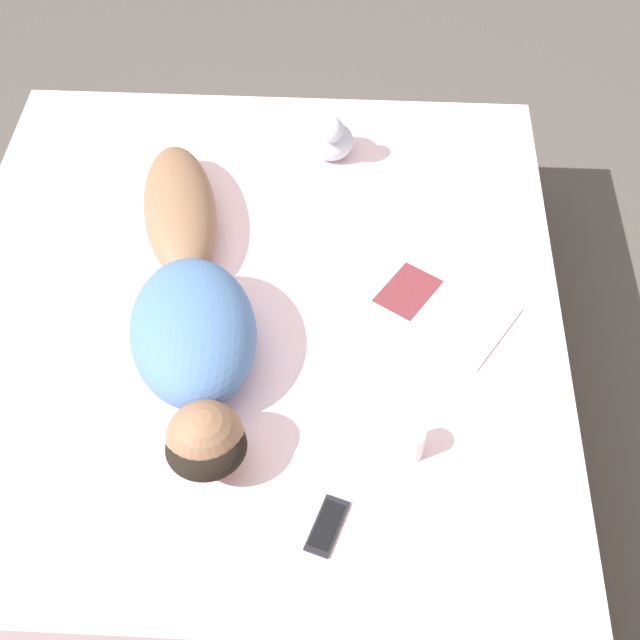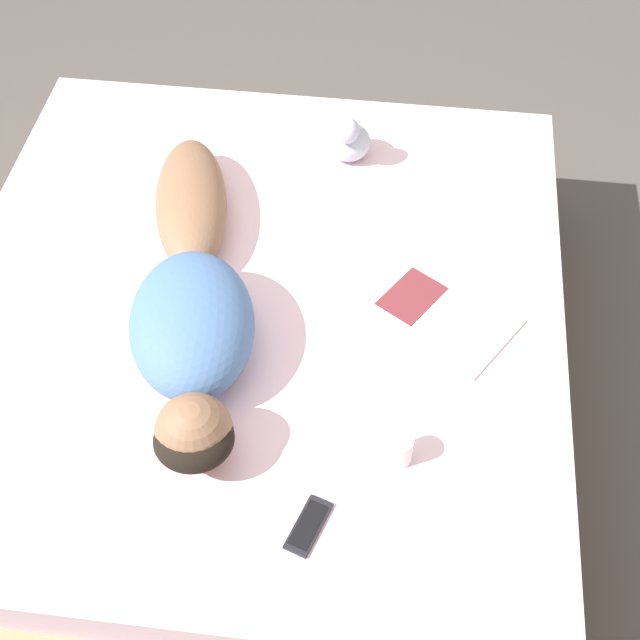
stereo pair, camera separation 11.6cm
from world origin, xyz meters
name	(u,v)px [view 2 (the right image)]	position (x,y,z in m)	size (l,w,h in m)	color
ground_plane	(262,392)	(0.00, 0.00, 0.00)	(12.00, 12.00, 0.00)	#4C4742
bed	(259,350)	(0.00, 0.00, 0.23)	(1.84, 2.00, 0.47)	tan
person	(192,302)	(0.15, 0.11, 0.57)	(0.50, 1.26, 0.22)	brown
open_magazine	(439,313)	(-0.53, -0.01, 0.47)	(0.48, 0.44, 0.01)	white
coffee_mug	(397,448)	(-0.44, 0.47, 0.52)	(0.11, 0.07, 0.09)	white
cell_phone	(308,526)	(-0.25, 0.69, 0.47)	(0.11, 0.17, 0.01)	black
plush_toy	(347,140)	(-0.20, -0.65, 0.55)	(0.15, 0.16, 0.20)	#B2BCCC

